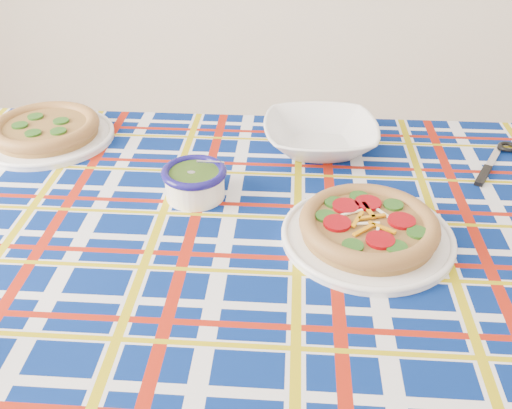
% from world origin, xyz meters
% --- Properties ---
extents(dining_table, '(1.68, 1.10, 0.76)m').
position_xyz_m(dining_table, '(0.00, 0.18, 0.69)').
color(dining_table, brown).
rests_on(dining_table, floor).
extents(tablecloth, '(1.71, 1.13, 0.11)m').
position_xyz_m(tablecloth, '(0.00, 0.18, 0.72)').
color(tablecloth, navy).
rests_on(tablecloth, dining_table).
extents(main_focaccia_plate, '(0.33, 0.33, 0.06)m').
position_xyz_m(main_focaccia_plate, '(0.20, 0.17, 0.80)').
color(main_focaccia_plate, olive).
rests_on(main_focaccia_plate, tablecloth).
extents(pesto_bowl, '(0.14, 0.14, 0.08)m').
position_xyz_m(pesto_bowl, '(-0.15, 0.28, 0.81)').
color(pesto_bowl, '#233E10').
rests_on(pesto_bowl, tablecloth).
extents(serving_bowl, '(0.30, 0.30, 0.07)m').
position_xyz_m(serving_bowl, '(0.10, 0.53, 0.80)').
color(serving_bowl, white).
rests_on(serving_bowl, tablecloth).
extents(second_focaccia_plate, '(0.36, 0.36, 0.06)m').
position_xyz_m(second_focaccia_plate, '(-0.56, 0.50, 0.80)').
color(second_focaccia_plate, olive).
rests_on(second_focaccia_plate, tablecloth).
extents(table_knife, '(0.11, 0.21, 0.01)m').
position_xyz_m(table_knife, '(0.51, 0.52, 0.77)').
color(table_knife, silver).
rests_on(table_knife, tablecloth).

